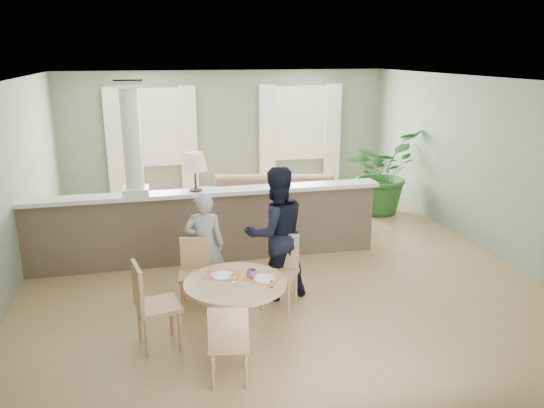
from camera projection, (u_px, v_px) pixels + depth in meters
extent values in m
plane|color=tan|center=(269.00, 260.00, 8.09)|extent=(8.00, 8.00, 0.00)
cube|color=gray|center=(228.00, 134.00, 11.46)|extent=(7.00, 0.02, 2.70)
cube|color=gray|center=(9.00, 188.00, 6.95)|extent=(0.02, 8.00, 2.70)
cube|color=gray|center=(482.00, 163.00, 8.48)|extent=(0.02, 8.00, 2.70)
cube|color=gray|center=(388.00, 290.00, 3.97)|extent=(7.00, 0.02, 2.70)
cube|color=white|center=(269.00, 79.00, 7.34)|extent=(7.00, 8.00, 0.02)
cube|color=white|center=(152.00, 127.00, 11.02)|extent=(1.10, 0.02, 1.50)
cube|color=white|center=(152.00, 128.00, 11.00)|extent=(1.22, 0.04, 1.62)
cube|color=white|center=(299.00, 123.00, 11.73)|extent=(1.10, 0.02, 1.50)
cube|color=white|center=(300.00, 123.00, 11.70)|extent=(1.22, 0.04, 1.62)
cube|color=silver|center=(115.00, 144.00, 10.86)|extent=(0.35, 0.10, 2.30)
cube|color=silver|center=(189.00, 141.00, 11.19)|extent=(0.35, 0.10, 2.30)
cube|color=silver|center=(267.00, 138.00, 11.56)|extent=(0.35, 0.10, 2.30)
cube|color=silver|center=(332.00, 136.00, 11.89)|extent=(0.35, 0.10, 2.30)
cube|color=brown|center=(207.00, 228.00, 7.93)|extent=(5.20, 0.22, 1.05)
cube|color=white|center=(206.00, 192.00, 7.78)|extent=(5.32, 0.36, 0.06)
cube|color=white|center=(136.00, 191.00, 7.54)|extent=(0.36, 0.36, 0.10)
cylinder|color=white|center=(132.00, 139.00, 7.33)|extent=(0.26, 0.26, 1.39)
cube|color=white|center=(128.00, 84.00, 7.13)|extent=(0.38, 0.38, 0.10)
cylinder|color=black|center=(196.00, 190.00, 7.73)|extent=(0.18, 0.18, 0.03)
cylinder|color=black|center=(195.00, 180.00, 7.69)|extent=(0.03, 0.03, 0.28)
cone|color=beige|center=(195.00, 161.00, 7.62)|extent=(0.36, 0.36, 0.26)
imported|color=#88654A|center=(274.00, 203.00, 9.63)|extent=(3.11, 1.77, 0.85)
imported|color=#276026|center=(381.00, 172.00, 10.34)|extent=(1.93, 1.90, 1.63)
cylinder|color=tan|center=(236.00, 336.00, 5.91)|extent=(0.47, 0.47, 0.04)
cylinder|color=tan|center=(236.00, 310.00, 5.82)|extent=(0.13, 0.13, 0.60)
cylinder|color=tan|center=(235.00, 283.00, 5.73)|extent=(1.12, 1.12, 0.04)
cube|color=red|center=(223.00, 275.00, 5.89)|extent=(0.47, 0.40, 0.01)
cube|color=red|center=(263.00, 278.00, 5.80)|extent=(0.49, 0.47, 0.01)
cylinder|color=white|center=(223.00, 275.00, 5.86)|extent=(0.24, 0.24, 0.01)
cylinder|color=white|center=(264.00, 278.00, 5.78)|extent=(0.24, 0.24, 0.01)
cylinder|color=white|center=(233.00, 278.00, 5.69)|extent=(0.07, 0.07, 0.08)
cube|color=silver|center=(217.00, 276.00, 5.82)|extent=(0.06, 0.16, 0.00)
cube|color=silver|center=(208.00, 275.00, 5.87)|extent=(0.07, 0.19, 0.00)
cylinder|color=white|center=(272.00, 284.00, 5.58)|extent=(0.04, 0.04, 0.07)
cylinder|color=silver|center=(272.00, 281.00, 5.57)|extent=(0.04, 0.04, 0.01)
imported|color=blue|center=(252.00, 273.00, 5.83)|extent=(0.14, 0.14, 0.09)
cube|color=tan|center=(195.00, 276.00, 6.54)|extent=(0.43, 0.43, 0.05)
cylinder|color=tan|center=(182.00, 297.00, 6.44)|extent=(0.04, 0.04, 0.39)
cylinder|color=tan|center=(208.00, 296.00, 6.46)|extent=(0.04, 0.04, 0.39)
cylinder|color=tan|center=(184.00, 287.00, 6.73)|extent=(0.04, 0.04, 0.39)
cylinder|color=tan|center=(208.00, 286.00, 6.76)|extent=(0.04, 0.04, 0.39)
cube|color=tan|center=(195.00, 253.00, 6.64)|extent=(0.37, 0.09, 0.42)
cube|color=tan|center=(279.00, 274.00, 6.52)|extent=(0.56, 0.56, 0.05)
cylinder|color=tan|center=(263.00, 295.00, 6.48)|extent=(0.04, 0.04, 0.42)
cylinder|color=tan|center=(289.00, 298.00, 6.38)|extent=(0.04, 0.04, 0.42)
cylinder|color=tan|center=(271.00, 284.00, 6.78)|extent=(0.04, 0.04, 0.42)
cylinder|color=tan|center=(296.00, 287.00, 6.69)|extent=(0.04, 0.04, 0.42)
cube|color=tan|center=(284.00, 250.00, 6.62)|extent=(0.35, 0.23, 0.45)
cube|color=tan|center=(229.00, 342.00, 5.04)|extent=(0.44, 0.44, 0.05)
cylinder|color=tan|center=(245.00, 352.00, 5.26)|extent=(0.04, 0.04, 0.40)
cylinder|color=tan|center=(214.00, 353.00, 5.24)|extent=(0.04, 0.04, 0.40)
cylinder|color=tan|center=(246.00, 370.00, 4.96)|extent=(0.04, 0.04, 0.40)
cylinder|color=tan|center=(212.00, 372.00, 4.94)|extent=(0.04, 0.04, 0.40)
cube|color=tan|center=(228.00, 329.00, 4.81)|extent=(0.37, 0.10, 0.42)
cube|color=tan|center=(158.00, 306.00, 5.62)|extent=(0.52, 0.52, 0.05)
cylinder|color=tan|center=(180.00, 331.00, 5.61)|extent=(0.04, 0.04, 0.45)
cylinder|color=tan|center=(172.00, 316.00, 5.92)|extent=(0.04, 0.04, 0.45)
cylinder|color=tan|center=(147.00, 338.00, 5.46)|extent=(0.04, 0.04, 0.45)
cylinder|color=tan|center=(140.00, 323.00, 5.77)|extent=(0.04, 0.04, 0.45)
cube|color=tan|center=(138.00, 287.00, 5.47)|extent=(0.12, 0.42, 0.48)
imported|color=gray|center=(205.00, 245.00, 6.77)|extent=(0.54, 0.39, 1.38)
imported|color=black|center=(276.00, 233.00, 6.72)|extent=(0.93, 0.78, 1.71)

